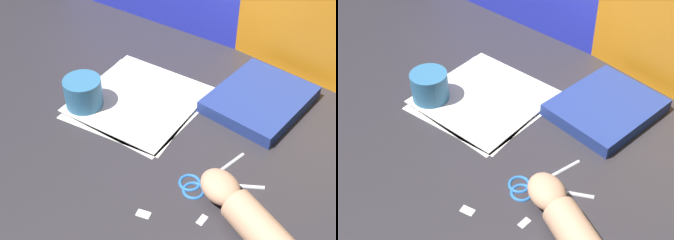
{
  "view_description": "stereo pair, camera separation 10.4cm",
  "coord_description": "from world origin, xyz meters",
  "views": [
    {
      "loc": [
        0.47,
        -0.66,
        0.75
      ],
      "look_at": [
        0.03,
        -0.01,
        0.06
      ],
      "focal_mm": 50.0,
      "sensor_mm": 36.0,
      "label": 1
    },
    {
      "loc": [
        0.55,
        -0.59,
        0.75
      ],
      "look_at": [
        0.03,
        -0.01,
        0.06
      ],
      "focal_mm": 50.0,
      "sensor_mm": 36.0,
      "label": 2
    }
  ],
  "objects": [
    {
      "name": "paper_scrap_mid",
      "position": [
        0.22,
        -0.16,
        0.0
      ],
      "size": [
        0.01,
        0.03,
        0.0
      ],
      "color": "white",
      "rests_on": "ground_plane"
    },
    {
      "name": "hand_forearm",
      "position": [
        0.33,
        -0.15,
        0.03
      ],
      "size": [
        0.34,
        0.2,
        0.07
      ],
      "color": "tan",
      "rests_on": "ground_plane"
    },
    {
      "name": "ground_plane",
      "position": [
        0.0,
        0.0,
        0.0
      ],
      "size": [
        6.0,
        6.0,
        0.0
      ],
      "primitive_type": "plane",
      "color": "#2D2B30"
    },
    {
      "name": "paper_scrap_far",
      "position": [
        0.11,
        -0.22,
        0.0
      ],
      "size": [
        0.03,
        0.02,
        0.0
      ],
      "color": "white",
      "rests_on": "ground_plane"
    },
    {
      "name": "paper_stack",
      "position": [
        -0.1,
        0.06,
        0.0
      ],
      "size": [
        0.31,
        0.31,
        0.01
      ],
      "color": "white",
      "rests_on": "ground_plane"
    },
    {
      "name": "book_closed",
      "position": [
        0.15,
        0.22,
        0.02
      ],
      "size": [
        0.23,
        0.27,
        0.03
      ],
      "color": "navy",
      "rests_on": "ground_plane"
    },
    {
      "name": "scissors",
      "position": [
        0.17,
        -0.08,
        0.0
      ],
      "size": [
        0.17,
        0.18,
        0.01
      ],
      "color": "silver",
      "rests_on": "ground_plane"
    },
    {
      "name": "mug",
      "position": [
        -0.2,
        -0.03,
        0.04
      ],
      "size": [
        0.09,
        0.09,
        0.08
      ],
      "color": "teal",
      "rests_on": "ground_plane"
    }
  ]
}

